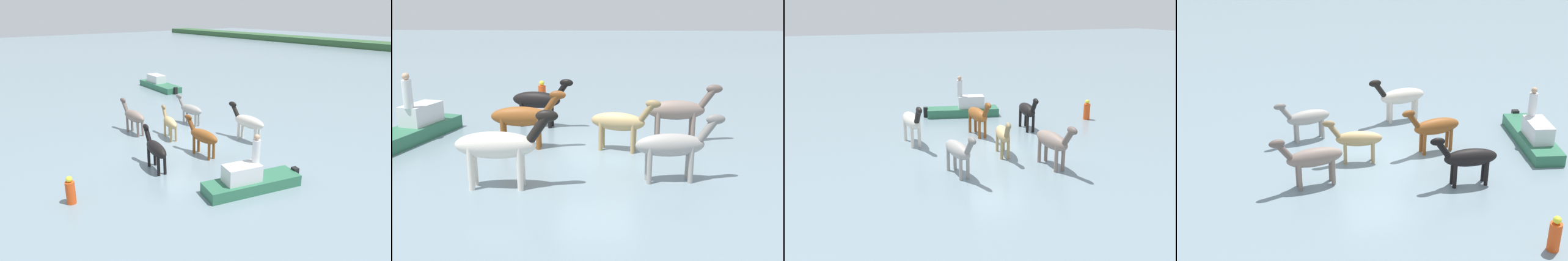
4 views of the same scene
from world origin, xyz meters
TOP-DOWN VIEW (x-y plane):
  - ground_plane at (0.00, 0.00)m, footprint 179.15×179.15m
  - horse_pinto_flank at (-2.10, 2.40)m, footprint 2.33×0.75m
  - horse_mid_herd at (2.37, -2.96)m, footprint 2.45×0.85m
  - horse_rear_stallion at (-0.75, -0.09)m, footprint 2.24×0.93m
  - horse_gray_outer at (2.38, -0.21)m, footprint 2.45×0.64m
  - horse_chestnut_trailing at (2.27, 3.12)m, footprint 2.61×0.69m
  - horse_lead at (-2.72, -1.32)m, footprint 2.54×0.66m
  - boat_dinghy_port at (6.40, -0.95)m, footprint 2.15×4.40m
  - person_boatman_standing at (6.40, -0.68)m, footprint 0.32×0.32m
  - buoy_channel_marker at (2.96, -7.13)m, footprint 0.36×0.36m

SIDE VIEW (x-z plane):
  - ground_plane at x=0.00m, z-range 0.00..0.00m
  - boat_dinghy_port at x=6.40m, z-range -0.35..0.97m
  - buoy_channel_marker at x=2.96m, z-range -0.06..1.08m
  - horse_rear_stallion at x=-0.75m, z-range 0.09..1.82m
  - horse_pinto_flank at x=-2.10m, z-range 0.09..1.89m
  - horse_mid_herd at x=2.37m, z-range 0.10..1.99m
  - horse_gray_outer at x=2.38m, z-range 0.10..2.00m
  - horse_lead at x=-2.72m, z-range 0.10..2.08m
  - horse_chestnut_trailing at x=2.27m, z-range 0.10..2.14m
  - person_boatman_standing at x=6.40m, z-range 1.13..2.32m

